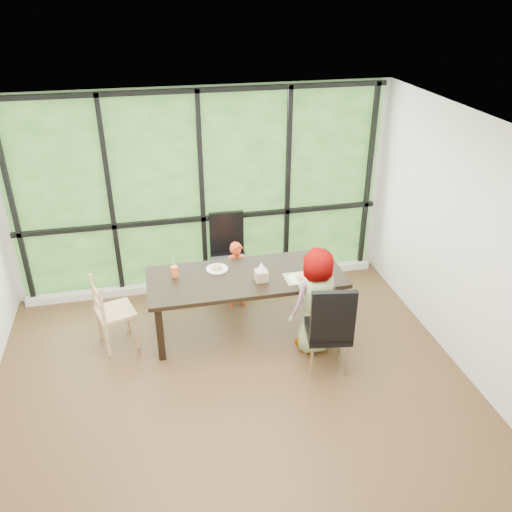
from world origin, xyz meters
The scene contains 23 objects.
ground centered at (0.00, 0.00, 0.00)m, with size 5.00×5.00×0.00m, color black.
back_wall centered at (0.00, 2.25, 1.35)m, with size 5.00×5.00×0.00m, color silver.
foliage_backdrop centered at (0.00, 2.23, 1.35)m, with size 4.80×0.02×2.65m, color #264C1C.
window_mullions centered at (0.00, 2.19, 1.35)m, with size 4.80×0.06×2.65m, color black, non-canonical shape.
window_sill centered at (0.00, 2.15, 0.05)m, with size 4.80×0.12×0.10m, color silver.
dining_table centered at (0.33, 1.01, 0.38)m, with size 2.29×0.93×0.75m, color black.
chair_window_leather centered at (0.30, 1.95, 0.54)m, with size 0.46×0.46×1.08m, color black.
chair_interior_leather centered at (1.06, 0.14, 0.54)m, with size 0.46×0.46×1.08m, color black.
chair_end_beech centered at (-1.19, 1.04, 0.45)m, with size 0.42×0.40×0.90m, color tan.
child_toddler centered at (0.33, 1.57, 0.45)m, with size 0.33×0.21×0.90m, color #D64115.
child_older centered at (1.01, 0.49, 0.63)m, with size 0.62×0.40×1.27m, color slate.
placemat centered at (0.96, 0.82, 0.75)m, with size 0.39×0.28×0.01m, color tan.
plate_far centered at (0.03, 1.23, 0.76)m, with size 0.26×0.26×0.02m, color white.
plate_near centered at (0.92, 0.79, 0.76)m, with size 0.26×0.26×0.02m, color white.
orange_cup centered at (-0.48, 1.18, 0.81)m, with size 0.08×0.08×0.13m, color orange.
green_cup centered at (1.25, 0.75, 0.80)m, with size 0.07×0.07×0.11m, color #53D93B.
white_mug centered at (1.36, 1.08, 0.79)m, with size 0.08×0.08×0.08m, color white.
tissue_box centered at (0.49, 0.87, 0.81)m, with size 0.14×0.14×0.12m, color tan.
crepe_rolls_far centered at (0.03, 1.23, 0.78)m, with size 0.15×0.12×0.04m, color tan, non-canonical shape.
crepe_rolls_near centered at (0.92, 0.79, 0.78)m, with size 0.10×0.12×0.04m, color tan, non-canonical shape.
straw_white centered at (-0.48, 1.18, 0.92)m, with size 0.01×0.01×0.20m, color white.
straw_pink centered at (1.25, 0.75, 0.90)m, with size 0.01×0.01×0.20m, color pink.
tissue centered at (0.49, 0.87, 0.93)m, with size 0.12×0.12×0.11m, color white.
Camera 1 is at (-0.70, -4.25, 3.85)m, focal length 37.22 mm.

